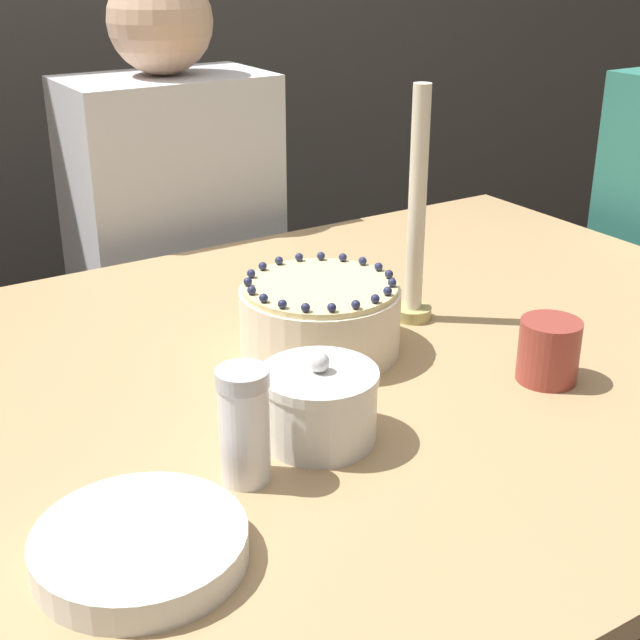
{
  "coord_description": "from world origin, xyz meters",
  "views": [
    {
      "loc": [
        -0.54,
        -0.9,
        1.26
      ],
      "look_at": [
        0.07,
        0.05,
        0.77
      ],
      "focal_mm": 50.0,
      "sensor_mm": 36.0,
      "label": 1
    }
  ],
  "objects_px": {
    "candle": "(416,225)",
    "person_man_blue_shirt": "(180,308)",
    "cake": "(320,317)",
    "sugar_bowl": "(319,405)",
    "sugar_shaker": "(244,425)"
  },
  "relations": [
    {
      "from": "sugar_bowl",
      "to": "person_man_blue_shirt",
      "type": "relative_size",
      "value": 0.11
    },
    {
      "from": "sugar_bowl",
      "to": "candle",
      "type": "distance_m",
      "value": 0.39
    },
    {
      "from": "sugar_shaker",
      "to": "person_man_blue_shirt",
      "type": "xyz_separation_m",
      "value": [
        0.32,
        0.92,
        -0.26
      ]
    },
    {
      "from": "sugar_shaker",
      "to": "candle",
      "type": "bearing_deg",
      "value": 30.84
    },
    {
      "from": "cake",
      "to": "candle",
      "type": "height_order",
      "value": "candle"
    },
    {
      "from": "cake",
      "to": "candle",
      "type": "relative_size",
      "value": 0.64
    },
    {
      "from": "cake",
      "to": "sugar_bowl",
      "type": "xyz_separation_m",
      "value": [
        -0.13,
        -0.2,
        -0.01
      ]
    },
    {
      "from": "cake",
      "to": "candle",
      "type": "distance_m",
      "value": 0.21
    },
    {
      "from": "cake",
      "to": "candle",
      "type": "xyz_separation_m",
      "value": [
        0.18,
        0.02,
        0.1
      ]
    },
    {
      "from": "candle",
      "to": "person_man_blue_shirt",
      "type": "bearing_deg",
      "value": 98.5
    },
    {
      "from": "candle",
      "to": "person_man_blue_shirt",
      "type": "relative_size",
      "value": 0.29
    },
    {
      "from": "cake",
      "to": "person_man_blue_shirt",
      "type": "height_order",
      "value": "person_man_blue_shirt"
    },
    {
      "from": "sugar_bowl",
      "to": "candle",
      "type": "relative_size",
      "value": 0.39
    },
    {
      "from": "cake",
      "to": "sugar_bowl",
      "type": "relative_size",
      "value": 1.63
    },
    {
      "from": "sugar_shaker",
      "to": "candle",
      "type": "distance_m",
      "value": 0.49
    }
  ]
}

